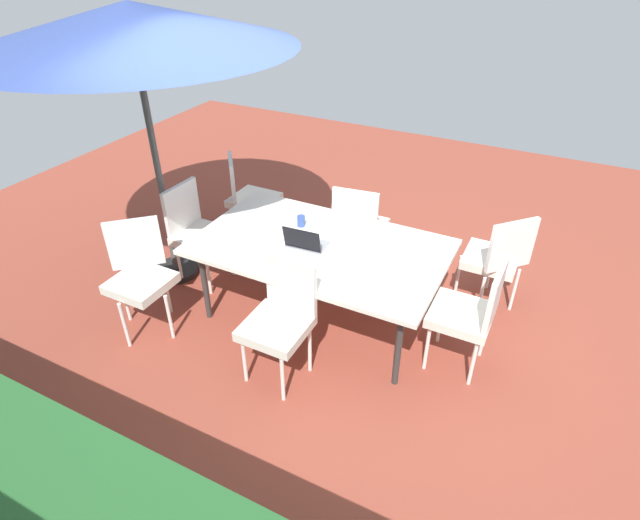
% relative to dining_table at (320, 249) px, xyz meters
% --- Properties ---
extents(ground_plane, '(10.00, 10.00, 0.02)m').
position_rel_dining_table_xyz_m(ground_plane, '(0.00, 0.00, -0.72)').
color(ground_plane, brown).
extents(dining_table, '(2.08, 1.24, 0.75)m').
position_rel_dining_table_xyz_m(dining_table, '(0.00, 0.00, 0.00)').
color(dining_table, silver).
rests_on(dining_table, ground_plane).
extents(patio_umbrella, '(2.64, 2.64, 2.51)m').
position_rel_dining_table_xyz_m(patio_umbrella, '(1.62, 0.06, 1.62)').
color(patio_umbrella, '#4C4C4C').
rests_on(patio_umbrella, ground_plane).
extents(chair_west, '(0.46, 0.46, 0.98)m').
position_rel_dining_table_xyz_m(chair_west, '(-1.29, 0.04, -0.16)').
color(chair_west, silver).
rests_on(chair_west, ground_plane).
extents(chair_east, '(0.47, 0.46, 0.98)m').
position_rel_dining_table_xyz_m(chair_east, '(1.33, -0.01, -0.16)').
color(chair_east, silver).
rests_on(chair_east, ground_plane).
extents(chair_south, '(0.48, 0.49, 0.98)m').
position_rel_dining_table_xyz_m(chair_south, '(-0.02, -0.80, -0.16)').
color(chair_south, silver).
rests_on(chair_south, ground_plane).
extents(chair_southeast, '(0.58, 0.58, 0.98)m').
position_rel_dining_table_xyz_m(chair_southeast, '(1.29, -0.84, -0.16)').
color(chair_southeast, silver).
rests_on(chair_southeast, ground_plane).
extents(chair_southwest, '(0.59, 0.59, 0.98)m').
position_rel_dining_table_xyz_m(chair_southwest, '(-1.32, -0.82, -0.16)').
color(chair_southwest, silver).
rests_on(chair_southwest, ground_plane).
extents(chair_north, '(0.47, 0.48, 0.98)m').
position_rel_dining_table_xyz_m(chair_north, '(-0.05, 0.75, -0.16)').
color(chair_north, silver).
rests_on(chair_north, ground_plane).
extents(chair_northeast, '(0.59, 0.59, 0.98)m').
position_rel_dining_table_xyz_m(chair_northeast, '(1.30, 0.79, -0.16)').
color(chair_northeast, silver).
rests_on(chair_northeast, ground_plane).
extents(laptop, '(0.34, 0.27, 0.21)m').
position_rel_dining_table_xyz_m(laptop, '(0.09, 0.09, 0.09)').
color(laptop, gray).
rests_on(laptop, dining_table).
extents(cup, '(0.07, 0.07, 0.10)m').
position_rel_dining_table_xyz_m(cup, '(0.29, -0.21, 0.09)').
color(cup, '#334C99').
rests_on(cup, dining_table).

